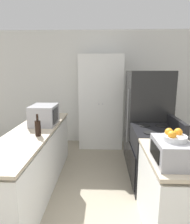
% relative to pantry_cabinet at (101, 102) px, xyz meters
% --- Properties ---
extents(wall_back, '(7.00, 0.06, 2.60)m').
position_rel_pantry_cabinet_xyz_m(wall_back, '(-0.09, 0.31, 0.28)').
color(wall_back, silver).
rests_on(wall_back, ground_plane).
extents(counter_left, '(0.60, 2.44, 0.88)m').
position_rel_pantry_cabinet_xyz_m(counter_left, '(-0.96, -1.76, -0.60)').
color(counter_left, silver).
rests_on(counter_left, ground_plane).
extents(counter_right, '(0.60, 0.96, 0.88)m').
position_rel_pantry_cabinet_xyz_m(counter_right, '(0.79, -2.50, -0.60)').
color(counter_right, silver).
rests_on(counter_right, ground_plane).
extents(pantry_cabinet, '(0.95, 0.55, 2.04)m').
position_rel_pantry_cabinet_xyz_m(pantry_cabinet, '(0.00, 0.00, 0.00)').
color(pantry_cabinet, silver).
rests_on(pantry_cabinet, ground_plane).
extents(stove, '(0.66, 0.75, 1.04)m').
position_rel_pantry_cabinet_xyz_m(stove, '(0.81, -1.62, -0.57)').
color(stove, black).
rests_on(stove, ground_plane).
extents(refrigerator, '(0.75, 0.78, 1.71)m').
position_rel_pantry_cabinet_xyz_m(refrigerator, '(0.85, -0.82, -0.17)').
color(refrigerator, black).
rests_on(refrigerator, ground_plane).
extents(microwave, '(0.38, 0.49, 0.31)m').
position_rel_pantry_cabinet_xyz_m(microwave, '(-0.87, -1.40, 0.01)').
color(microwave, '#939399').
rests_on(microwave, counter_left).
extents(wine_bottle, '(0.08, 0.08, 0.29)m').
position_rel_pantry_cabinet_xyz_m(wine_bottle, '(-0.80, -1.96, -0.03)').
color(wine_bottle, black).
rests_on(wine_bottle, counter_left).
extents(toaster_oven, '(0.30, 0.42, 0.22)m').
position_rel_pantry_cabinet_xyz_m(toaster_oven, '(0.66, -2.68, -0.03)').
color(toaster_oven, '#939399').
rests_on(toaster_oven, counter_right).
extents(fruit_bowl, '(0.21, 0.21, 0.10)m').
position_rel_pantry_cabinet_xyz_m(fruit_bowl, '(0.68, -2.69, 0.12)').
color(fruit_bowl, silver).
rests_on(fruit_bowl, toaster_oven).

